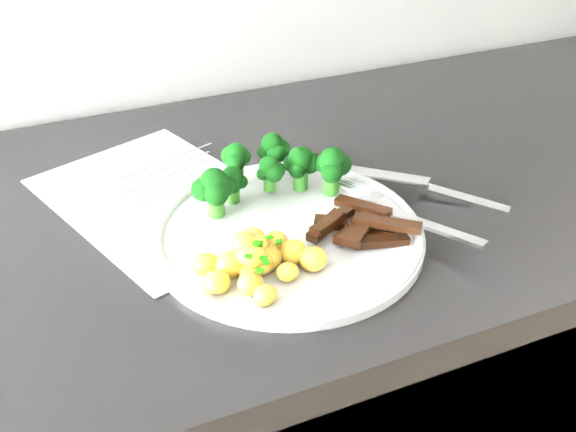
{
  "coord_description": "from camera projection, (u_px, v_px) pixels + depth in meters",
  "views": [
    {
      "loc": [
        -0.22,
        1.02,
        1.35
      ],
      "look_at": [
        0.01,
        1.57,
        0.95
      ],
      "focal_mm": 41.43,
      "sensor_mm": 36.0,
      "label": 1
    }
  ],
  "objects": [
    {
      "name": "knife",
      "position": [
        439.0,
        193.0,
        0.8
      ],
      "size": [
        0.16,
        0.18,
        0.02
      ],
      "color": "silver",
      "rests_on": "plate"
    },
    {
      "name": "plate",
      "position": [
        288.0,
        232.0,
        0.73
      ],
      "size": [
        0.3,
        0.3,
        0.02
      ],
      "color": "white",
      "rests_on": "counter"
    },
    {
      "name": "recipe_paper",
      "position": [
        161.0,
        198.0,
        0.8
      ],
      "size": [
        0.31,
        0.36,
        0.0
      ],
      "color": "white",
      "rests_on": "counter"
    },
    {
      "name": "fork",
      "position": [
        410.0,
        216.0,
        0.74
      ],
      "size": [
        0.09,
        0.18,
        0.02
      ],
      "color": "silver",
      "rests_on": "plate"
    },
    {
      "name": "counter",
      "position": [
        314.0,
        424.0,
        1.09
      ],
      "size": [
        2.45,
        0.61,
        0.92
      ],
      "color": "black",
      "rests_on": "ground"
    },
    {
      "name": "broccoli",
      "position": [
        269.0,
        168.0,
        0.77
      ],
      "size": [
        0.19,
        0.1,
        0.06
      ],
      "color": "#2B6A1B",
      "rests_on": "plate"
    },
    {
      "name": "beef_strips",
      "position": [
        359.0,
        226.0,
        0.72
      ],
      "size": [
        0.12,
        0.1,
        0.03
      ],
      "color": "black",
      "rests_on": "plate"
    },
    {
      "name": "potatoes",
      "position": [
        259.0,
        259.0,
        0.66
      ],
      "size": [
        0.13,
        0.11,
        0.04
      ],
      "color": "#FFCC58",
      "rests_on": "plate"
    }
  ]
}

